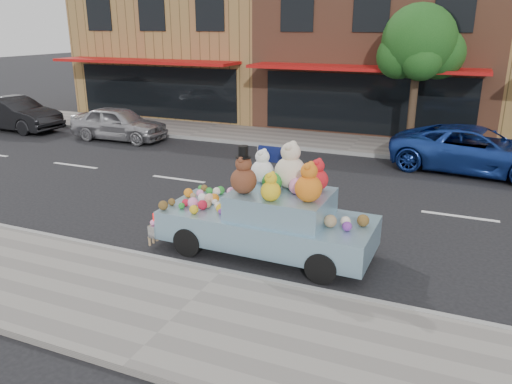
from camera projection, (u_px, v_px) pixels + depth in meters
The scene contains 12 objects.
ground at pixel (304, 196), 13.71m from camera, with size 120.00×120.00×0.00m, color black.
near_sidewalk at pixel (181, 313), 8.02m from camera, with size 60.00×3.00×0.12m, color gray.
far_sidewalk at pixel (355, 144), 19.37m from camera, with size 60.00×3.00×0.12m, color gray.
near_kerb at pixel (223, 273), 9.33m from camera, with size 60.00×0.12×0.13m, color gray.
far_kerb at pixel (346, 153), 18.06m from camera, with size 60.00×0.12×0.13m, color gray.
storefront_left at pixel (196, 41), 26.70m from camera, with size 10.00×9.80×7.30m.
storefront_mid at pixel (386, 44), 23.01m from camera, with size 10.00×9.80×7.30m.
street_tree at pixel (419, 48), 17.51m from camera, with size 3.00×2.70×5.22m.
car_silver at pixel (119, 123), 20.19m from camera, with size 1.60×3.99×1.36m, color #A5A4A9.
car_blue at pixel (476, 150), 15.73m from camera, with size 2.39×5.17×1.44m, color #1C3B9A.
car_dark at pixel (15, 114), 22.02m from camera, with size 1.56×4.46×1.47m, color black.
art_car at pixel (269, 215), 10.06m from camera, with size 4.52×1.84×2.30m.
Camera 1 is at (3.83, -12.46, 4.46)m, focal length 35.00 mm.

